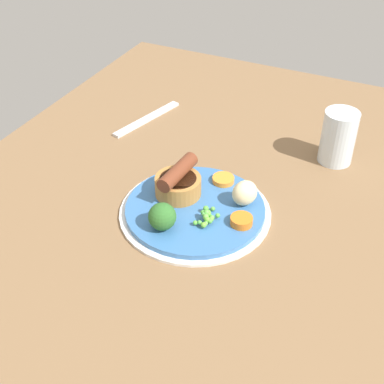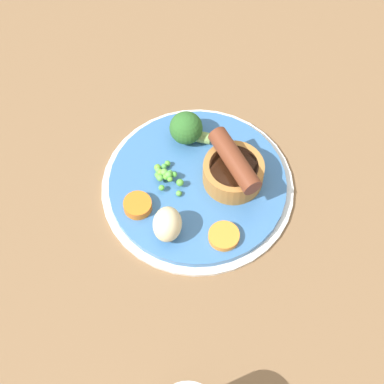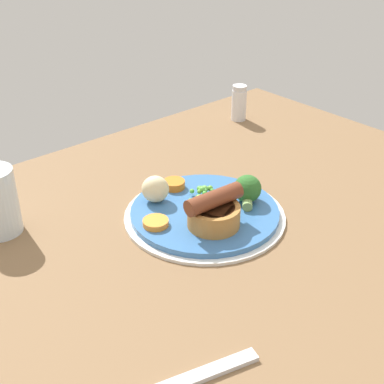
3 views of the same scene
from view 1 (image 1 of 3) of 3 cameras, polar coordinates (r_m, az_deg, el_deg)
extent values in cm
cube|color=brown|center=(92.79, -0.67, -0.61)|extent=(110.00, 80.00, 3.00)
cylinder|color=silver|center=(86.97, 0.33, -2.17)|extent=(24.65, 24.65, 0.50)
cylinder|color=#386BA8|center=(86.68, 0.34, -1.94)|extent=(22.67, 22.67, 1.40)
cylinder|color=#AD7538|center=(87.91, -1.30, 0.59)|extent=(7.65, 7.65, 3.19)
cylinder|color=#33190C|center=(87.05, -1.31, 1.35)|extent=(6.12, 6.12, 0.30)
cylinder|color=brown|center=(86.25, -1.32, 2.09)|extent=(9.18, 3.09, 2.45)
sphere|color=#61A94A|center=(82.00, 1.47, -3.37)|extent=(0.74, 0.74, 0.74)
sphere|color=#66AE36|center=(81.78, 1.24, -3.54)|extent=(0.91, 0.91, 0.91)
sphere|color=#62AA47|center=(82.46, 1.49, -2.66)|extent=(0.97, 0.97, 0.97)
sphere|color=#57B53E|center=(83.45, 2.76, -2.53)|extent=(0.75, 0.75, 0.75)
sphere|color=#5FAA3A|center=(83.38, 1.78, -2.16)|extent=(0.73, 0.73, 0.73)
sphere|color=#5AB236|center=(82.88, 1.80, -2.37)|extent=(0.81, 0.81, 0.81)
sphere|color=#5AB53E|center=(82.35, 0.34, -3.30)|extent=(0.75, 0.75, 0.75)
sphere|color=green|center=(83.43, 1.17, -2.18)|extent=(0.75, 0.75, 0.75)
sphere|color=#57A736|center=(82.88, 1.52, -2.35)|extent=(0.71, 0.71, 0.71)
sphere|color=#62A137|center=(82.43, 2.06, -2.93)|extent=(0.80, 0.80, 0.80)
sphere|color=#5CAC4E|center=(82.88, 1.66, -2.32)|extent=(0.77, 0.77, 0.77)
sphere|color=#64B936|center=(82.24, 1.64, -2.95)|extent=(0.93, 0.93, 0.93)
sphere|color=#5AB947|center=(82.89, 1.58, -2.20)|extent=(0.92, 0.92, 0.92)
sphere|color=#5BB046|center=(82.58, 2.13, -2.76)|extent=(0.87, 0.87, 0.87)
sphere|color=#51AD4A|center=(82.22, 0.82, -3.26)|extent=(0.71, 0.71, 0.71)
sphere|color=#55A94B|center=(82.95, 1.28, -2.36)|extent=(0.79, 0.79, 0.79)
sphere|color=#53A83E|center=(82.22, 1.93, -3.13)|extent=(0.77, 0.77, 0.77)
sphere|color=#56AE3D|center=(84.50, 1.49, -1.78)|extent=(0.95, 0.95, 0.95)
sphere|color=#5BAD42|center=(85.31, 2.24, -1.80)|extent=(0.74, 0.74, 0.74)
sphere|color=#2D6628|center=(81.10, -3.20, -2.63)|extent=(4.34, 4.34, 4.34)
cylinder|color=#7A9E56|center=(83.70, -3.61, -2.42)|extent=(2.46, 2.45, 1.52)
ellipsoid|color=beige|center=(85.96, 5.64, -0.11)|extent=(5.47, 5.32, 4.33)
cylinder|color=orange|center=(91.57, 3.36, 1.35)|extent=(4.57, 4.57, 0.89)
cylinder|color=orange|center=(82.95, 5.30, -3.06)|extent=(4.65, 4.65, 1.28)
cube|color=silver|center=(112.43, -4.81, 7.78)|extent=(17.79, 6.25, 0.60)
cylinder|color=silver|center=(100.34, 15.34, 5.67)|extent=(6.21, 6.21, 10.04)
camera|label=2|loc=(0.98, 30.47, 42.87)|focal=60.00mm
camera|label=3|loc=(1.34, -12.95, 31.79)|focal=50.00mm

